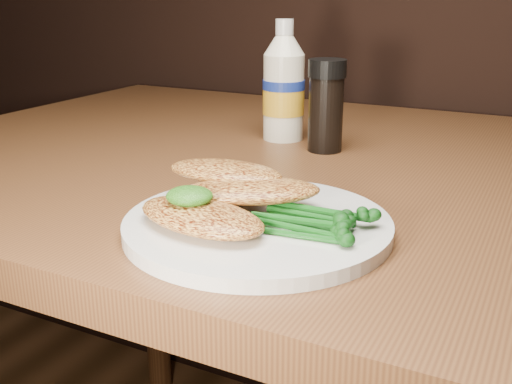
% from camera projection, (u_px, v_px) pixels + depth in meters
% --- Properties ---
extents(plate, '(0.24, 0.24, 0.01)m').
position_uv_depth(plate, '(258.00, 225.00, 0.55)').
color(plate, silver).
rests_on(plate, dining_table).
extents(chicken_front, '(0.14, 0.09, 0.02)m').
position_uv_depth(chicken_front, '(201.00, 217.00, 0.52)').
color(chicken_front, gold).
rests_on(chicken_front, plate).
extents(chicken_mid, '(0.14, 0.12, 0.02)m').
position_uv_depth(chicken_mid, '(252.00, 191.00, 0.56)').
color(chicken_mid, gold).
rests_on(chicken_mid, plate).
extents(chicken_back, '(0.12, 0.07, 0.02)m').
position_uv_depth(chicken_back, '(225.00, 172.00, 0.59)').
color(chicken_back, gold).
rests_on(chicken_back, plate).
extents(pesto_front, '(0.05, 0.05, 0.02)m').
position_uv_depth(pesto_front, '(190.00, 196.00, 0.53)').
color(pesto_front, '#113407').
rests_on(pesto_front, chicken_front).
extents(broccolini_bundle, '(0.14, 0.12, 0.02)m').
position_uv_depth(broccolini_bundle, '(305.00, 218.00, 0.52)').
color(broccolini_bundle, '#114F13').
rests_on(broccolini_bundle, plate).
extents(mayo_bottle, '(0.07, 0.07, 0.17)m').
position_uv_depth(mayo_bottle, '(284.00, 81.00, 0.86)').
color(mayo_bottle, '#F3EBCE').
rests_on(mayo_bottle, dining_table).
extents(pepper_grinder, '(0.05, 0.05, 0.12)m').
position_uv_depth(pepper_grinder, '(326.00, 106.00, 0.80)').
color(pepper_grinder, black).
rests_on(pepper_grinder, dining_table).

